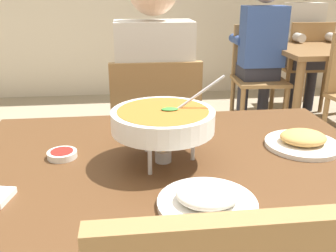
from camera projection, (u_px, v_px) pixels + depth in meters
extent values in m
cube|color=#51331C|center=(174.00, 164.00, 1.15)|extent=(1.26, 0.87, 0.04)
cylinder|color=#51331C|center=(27.00, 209.00, 1.56)|extent=(0.07, 0.07, 0.68)
cylinder|color=#51331C|center=(287.00, 193.00, 1.69)|extent=(0.07, 0.07, 0.68)
cube|color=olive|center=(154.00, 142.00, 2.00)|extent=(0.44, 0.44, 0.03)
cube|color=olive|center=(156.00, 111.00, 1.73)|extent=(0.42, 0.04, 0.45)
cylinder|color=olive|center=(183.00, 162.00, 2.28)|extent=(0.04, 0.04, 0.42)
cylinder|color=olive|center=(120.00, 165.00, 2.23)|extent=(0.04, 0.04, 0.42)
cylinder|color=olive|center=(194.00, 194.00, 1.92)|extent=(0.04, 0.04, 0.42)
cylinder|color=olive|center=(120.00, 199.00, 1.88)|extent=(0.04, 0.04, 0.42)
cylinder|color=#2D2D38|center=(172.00, 174.00, 2.10)|extent=(0.10, 0.10, 0.45)
cylinder|color=#2D2D38|center=(136.00, 176.00, 2.08)|extent=(0.10, 0.10, 0.45)
cube|color=#2D2D38|center=(154.00, 130.00, 1.95)|extent=(0.32, 0.32, 0.12)
cube|color=beige|center=(154.00, 75.00, 1.77)|extent=(0.36, 0.20, 0.50)
cylinder|color=beige|center=(181.00, 75.00, 1.99)|extent=(0.08, 0.28, 0.08)
cylinder|color=beige|center=(121.00, 77.00, 1.96)|extent=(0.08, 0.28, 0.08)
cylinder|color=silver|center=(193.00, 144.00, 1.12)|extent=(0.01, 0.01, 0.10)
cylinder|color=silver|center=(146.00, 137.00, 1.17)|extent=(0.01, 0.01, 0.10)
cylinder|color=silver|center=(150.00, 158.00, 1.03)|extent=(0.01, 0.01, 0.10)
torus|color=silver|center=(163.00, 130.00, 1.09)|extent=(0.21, 0.21, 0.01)
cylinder|color=#B2B2B7|center=(163.00, 156.00, 1.12)|extent=(0.05, 0.05, 0.04)
cone|color=orange|center=(163.00, 146.00, 1.11)|extent=(0.02, 0.02, 0.04)
cylinder|color=white|center=(163.00, 120.00, 1.08)|extent=(0.30, 0.30, 0.06)
cylinder|color=#AD6023|center=(163.00, 112.00, 1.07)|extent=(0.26, 0.26, 0.01)
ellipsoid|color=#388433|center=(170.00, 109.00, 1.07)|extent=(0.05, 0.03, 0.01)
cylinder|color=silver|center=(193.00, 98.00, 1.09)|extent=(0.18, 0.01, 0.13)
cylinder|color=white|center=(207.00, 204.00, 0.89)|extent=(0.24, 0.24, 0.01)
ellipsoid|color=white|center=(208.00, 194.00, 0.88)|extent=(0.15, 0.13, 0.04)
cylinder|color=white|center=(302.00, 145.00, 1.22)|extent=(0.24, 0.24, 0.01)
ellipsoid|color=tan|center=(303.00, 137.00, 1.21)|extent=(0.15, 0.13, 0.04)
cylinder|color=white|center=(62.00, 154.00, 1.14)|extent=(0.09, 0.09, 0.02)
cylinder|color=maroon|center=(62.00, 152.00, 1.14)|extent=(0.07, 0.07, 0.01)
cube|color=brown|center=(333.00, 50.00, 3.24)|extent=(1.00, 0.80, 0.04)
cylinder|color=brown|center=(297.00, 103.00, 3.00)|extent=(0.07, 0.07, 0.68)
cylinder|color=brown|center=(266.00, 82.00, 3.64)|extent=(0.07, 0.07, 0.68)
cube|color=olive|center=(260.00, 81.00, 3.30)|extent=(0.47, 0.47, 0.03)
cube|color=olive|center=(256.00, 50.00, 3.40)|extent=(0.42, 0.07, 0.45)
cylinder|color=olive|center=(242.00, 112.00, 3.19)|extent=(0.04, 0.04, 0.42)
cylinder|color=olive|center=(286.00, 111.00, 3.21)|extent=(0.04, 0.04, 0.42)
cylinder|color=olive|center=(232.00, 100.00, 3.54)|extent=(0.04, 0.04, 0.42)
cylinder|color=olive|center=(272.00, 99.00, 3.56)|extent=(0.04, 0.04, 0.42)
cube|color=olive|center=(299.00, 67.00, 3.88)|extent=(0.46, 0.46, 0.03)
cube|color=olive|center=(311.00, 46.00, 3.61)|extent=(0.42, 0.06, 0.45)
cylinder|color=olive|center=(307.00, 83.00, 4.15)|extent=(0.04, 0.04, 0.42)
cylinder|color=olive|center=(273.00, 84.00, 4.12)|extent=(0.04, 0.04, 0.42)
cylinder|color=olive|center=(322.00, 92.00, 3.79)|extent=(0.04, 0.04, 0.42)
cylinder|color=olive|center=(286.00, 93.00, 3.76)|extent=(0.04, 0.04, 0.42)
cylinder|color=olive|center=(324.00, 122.00, 2.94)|extent=(0.04, 0.04, 0.42)
cylinder|color=#2D2D38|center=(263.00, 100.00, 3.48)|extent=(0.10, 0.10, 0.45)
cylinder|color=#2D2D38|center=(242.00, 101.00, 3.46)|extent=(0.10, 0.10, 0.45)
cube|color=#2D2D38|center=(257.00, 71.00, 3.33)|extent=(0.32, 0.32, 0.12)
cube|color=#334C8C|center=(263.00, 37.00, 3.15)|extent=(0.36, 0.20, 0.50)
cylinder|color=#334C8C|center=(272.00, 39.00, 3.37)|extent=(0.08, 0.28, 0.08)
cylinder|color=#334C8C|center=(237.00, 40.00, 3.33)|extent=(0.08, 0.28, 0.08)
cylinder|color=#2D2D38|center=(291.00, 90.00, 3.83)|extent=(0.10, 0.10, 0.45)
cylinder|color=#2D2D38|center=(310.00, 89.00, 3.85)|extent=(0.10, 0.10, 0.45)
cube|color=#2D2D38|center=(302.00, 61.00, 3.77)|extent=(0.32, 0.32, 0.12)
cube|color=beige|center=(303.00, 29.00, 3.74)|extent=(0.36, 0.20, 0.50)
cylinder|color=beige|center=(296.00, 37.00, 3.55)|extent=(0.08, 0.28, 0.08)
cylinder|color=beige|center=(327.00, 36.00, 3.59)|extent=(0.08, 0.28, 0.08)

